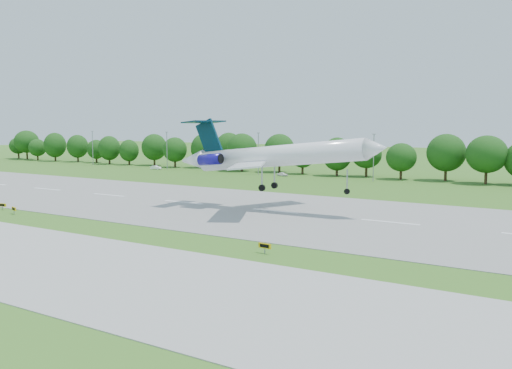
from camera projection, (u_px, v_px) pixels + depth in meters
The scene contains 10 objects.
ground at pixel (76, 222), 85.76m from camera, with size 600.00×600.00×0.00m, color #325D18.
runway at pixel (184, 202), 106.61m from camera, with size 400.00×45.00×0.08m, color gray.
tree_line at pixel (336, 154), 161.87m from camera, with size 288.40×8.40×10.40m.
light_poles at pixel (312, 155), 154.86m from camera, with size 175.90×0.25×12.19m.
airliner at pixel (269, 156), 95.38m from camera, with size 38.50×27.89×12.06m.
taxi_sign_left at pixel (2, 205), 97.48m from camera, with size 1.62×0.56×1.14m.
taxi_sign_centre at pixel (14, 209), 92.92m from camera, with size 1.65×0.65×1.17m.
taxi_sign_right at pixel (265, 246), 64.59m from camera, with size 1.71×0.36×1.20m.
service_vehicle_a at pixel (156, 168), 184.60m from camera, with size 1.32×3.78×1.25m, color white.
service_vehicle_b at pixel (283, 174), 160.81m from camera, with size 1.32×3.27×1.11m, color white.
Camera 1 is at (68.85, -56.29, 14.64)m, focal length 40.00 mm.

